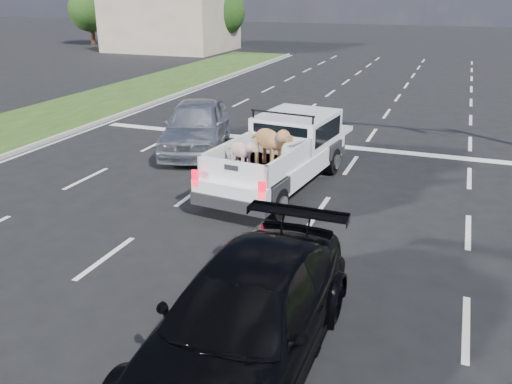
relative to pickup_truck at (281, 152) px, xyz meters
The scene contains 10 objects.
ground 5.53m from the pickup_truck, 92.84° to the right, with size 160.00×160.00×0.00m, color black.
road_markings 1.51m from the pickup_truck, 103.52° to the left, with size 17.75×60.00×0.01m.
curb_left 9.38m from the pickup_truck, behind, with size 0.15×60.00×0.14m, color #9C958F.
building_left 36.69m from the pickup_truck, 123.56° to the left, with size 10.00×8.00×4.40m, color #BBA78F.
tree_far_a 44.52m from the pickup_truck, 132.91° to the left, with size 4.20×4.20×5.40m.
tree_far_b 40.68m from the pickup_truck, 126.70° to the left, with size 4.20×4.20×5.40m.
tree_far_c 36.47m from the pickup_truck, 116.55° to the left, with size 4.20×4.20×5.40m.
pickup_truck is the anchor object (origin of this frame).
silver_sedan 4.56m from the pickup_truck, 147.60° to the left, with size 2.02×5.02×1.71m, color silver.
black_coupe 7.79m from the pickup_truck, 75.64° to the right, with size 2.19×5.39×1.56m, color black.
Camera 1 is at (4.67, -8.24, 5.21)m, focal length 38.00 mm.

